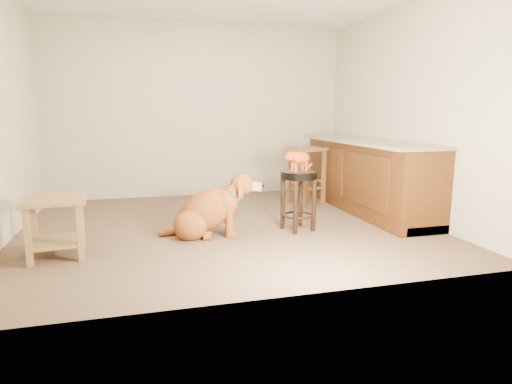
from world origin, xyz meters
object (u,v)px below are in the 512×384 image
object	(u,v)px
padded_stool	(298,188)
side_table	(55,218)
tabby_kitten	(298,158)
wood_stool	(306,174)
golden_retriever	(208,211)

from	to	relation	value
padded_stool	side_table	xyz separation A→B (m)	(-2.42, -0.28, -0.11)
tabby_kitten	wood_stool	bearing A→B (deg)	49.95
golden_retriever	tabby_kitten	xyz separation A→B (m)	(0.99, -0.03, 0.54)
wood_stool	golden_retriever	world-z (taller)	wood_stool
side_table	golden_retriever	size ratio (longest dim) A/B	0.53
tabby_kitten	padded_stool	bearing A→B (deg)	-5.72
side_table	golden_retriever	world-z (taller)	golden_retriever
wood_stool	golden_retriever	size ratio (longest dim) A/B	0.73
padded_stool	wood_stool	size ratio (longest dim) A/B	0.82
padded_stool	wood_stool	distance (m)	1.46
padded_stool	wood_stool	world-z (taller)	wood_stool
wood_stool	padded_stool	bearing A→B (deg)	-115.16
padded_stool	tabby_kitten	distance (m)	0.33
padded_stool	wood_stool	xyz separation A→B (m)	(0.62, 1.32, -0.05)
padded_stool	golden_retriever	size ratio (longest dim) A/B	0.60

